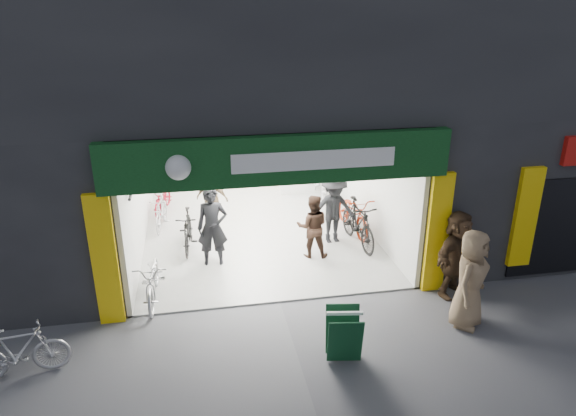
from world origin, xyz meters
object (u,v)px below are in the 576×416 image
object	(u,v)px
bike_right_front	(358,223)
pedestrian_near	(470,279)
parked_bike	(18,352)
sandwich_board	(344,334)
bike_left_front	(153,279)

from	to	relation	value
bike_right_front	pedestrian_near	bearing A→B (deg)	-81.01
parked_bike	sandwich_board	xyz separation A→B (m)	(5.25, -0.55, 0.03)
bike_left_front	sandwich_board	size ratio (longest dim) A/B	2.05
bike_right_front	sandwich_board	world-z (taller)	bike_right_front
pedestrian_near	sandwich_board	distance (m)	2.66
bike_right_front	parked_bike	size ratio (longest dim) A/B	1.27
parked_bike	sandwich_board	size ratio (longest dim) A/B	1.73
bike_left_front	bike_right_front	world-z (taller)	bike_right_front
bike_left_front	sandwich_board	world-z (taller)	bike_left_front
pedestrian_near	sandwich_board	world-z (taller)	pedestrian_near
bike_left_front	bike_right_front	distance (m)	5.16
bike_left_front	parked_bike	bearing A→B (deg)	-133.99
bike_left_front	pedestrian_near	size ratio (longest dim) A/B	0.95
parked_bike	pedestrian_near	xyz separation A→B (m)	(7.81, 0.02, 0.49)
bike_left_front	pedestrian_near	world-z (taller)	pedestrian_near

